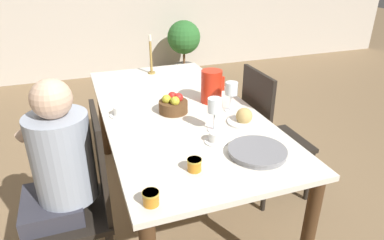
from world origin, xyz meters
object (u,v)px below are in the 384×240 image
object	(u,v)px
red_pitcher	(211,86)
bread_plate	(244,118)
wine_glass_water	(231,90)
chair_opposite	(268,134)
wine_glass_juice	(215,107)
person_seated	(58,170)
potted_plant	(184,41)
chair_person_side	(83,199)
candlestick_tall	(151,59)
jam_jar_amber	(194,164)
jam_jar_red	(151,197)
fruit_bowl	(173,105)
teacup_across	(119,112)
teacup_near_person	(216,138)
serving_tray	(257,152)

from	to	relation	value
red_pitcher	bread_plate	size ratio (longest dim) A/B	1.11
red_pitcher	wine_glass_water	world-z (taller)	red_pitcher
chair_opposite	wine_glass_juice	world-z (taller)	chair_opposite
wine_glass_juice	person_seated	bearing A→B (deg)	-179.27
potted_plant	red_pitcher	bearing A→B (deg)	-104.61
chair_person_side	candlestick_tall	bearing A→B (deg)	-29.48
wine_glass_water	jam_jar_amber	bearing A→B (deg)	-128.69
wine_glass_juice	wine_glass_water	bearing A→B (deg)	46.73
bread_plate	candlestick_tall	xyz separation A→B (m)	(-0.29, 1.11, 0.10)
jam_jar_red	bread_plate	bearing A→B (deg)	38.00
jam_jar_red	fruit_bowl	xyz separation A→B (m)	(0.34, 0.83, 0.02)
candlestick_tall	fruit_bowl	bearing A→B (deg)	-93.88
chair_opposite	bread_plate	world-z (taller)	chair_opposite
person_seated	bread_plate	size ratio (longest dim) A/B	5.94
red_pitcher	teacup_across	world-z (taller)	red_pitcher
chair_person_side	potted_plant	xyz separation A→B (m)	(1.64, 3.24, 0.03)
wine_glass_juice	teacup_near_person	world-z (taller)	wine_glass_juice
bread_plate	fruit_bowl	xyz separation A→B (m)	(-0.35, 0.29, 0.02)
wine_glass_water	person_seated	bearing A→B (deg)	-167.72
teacup_across	jam_jar_amber	size ratio (longest dim) A/B	1.81
wine_glass_water	candlestick_tall	distance (m)	0.97
red_pitcher	bread_plate	xyz separation A→B (m)	(0.06, -0.37, -0.08)
teacup_across	potted_plant	bearing A→B (deg)	64.35
wine_glass_water	bread_plate	world-z (taller)	wine_glass_water
teacup_near_person	serving_tray	world-z (taller)	teacup_near_person
chair_opposite	serving_tray	xyz separation A→B (m)	(-0.44, -0.58, 0.27)
fruit_bowl	potted_plant	size ratio (longest dim) A/B	0.22
fruit_bowl	chair_person_side	bearing A→B (deg)	-149.47
chair_person_side	wine_glass_juice	bearing A→B (deg)	-86.87
wine_glass_water	teacup_near_person	bearing A→B (deg)	-125.48
person_seated	bread_plate	bearing A→B (deg)	-87.73
wine_glass_water	potted_plant	distance (m)	3.08
bread_plate	serving_tray	bearing A→B (deg)	-106.67
jam_jar_red	potted_plant	world-z (taller)	potted_plant
person_seated	bread_plate	world-z (taller)	person_seated
wine_glass_water	bread_plate	size ratio (longest dim) A/B	0.97
jam_jar_amber	bread_plate	bearing A→B (deg)	39.79
person_seated	jam_jar_red	bearing A→B (deg)	-143.82
person_seated	jam_jar_amber	xyz separation A→B (m)	(0.61, -0.33, 0.11)
bread_plate	person_seated	bearing A→B (deg)	-177.73
red_pitcher	candlestick_tall	xyz separation A→B (m)	(-0.24, 0.74, 0.02)
fruit_bowl	potted_plant	distance (m)	3.07
wine_glass_water	candlestick_tall	xyz separation A→B (m)	(-0.30, 0.92, -0.02)
chair_person_side	fruit_bowl	bearing A→B (deg)	-59.47
red_pitcher	teacup_across	xyz separation A→B (m)	(-0.62, -0.02, -0.09)
wine_glass_water	candlestick_tall	size ratio (longest dim) A/B	0.59
jam_jar_red	teacup_across	bearing A→B (deg)	89.20
red_pitcher	candlestick_tall	distance (m)	0.78
serving_tray	bread_plate	xyz separation A→B (m)	(0.10, 0.35, 0.02)
bread_plate	fruit_bowl	world-z (taller)	fruit_bowl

